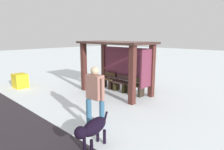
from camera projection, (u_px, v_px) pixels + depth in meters
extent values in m
plane|color=white|center=(116.00, 93.00, 8.49)|extent=(60.00, 60.00, 0.00)
cube|color=#46221D|center=(84.00, 67.00, 8.76)|extent=(0.20, 0.20, 2.11)
cube|color=#46221D|center=(132.00, 76.00, 6.90)|extent=(0.20, 0.20, 2.11)
cube|color=#46221D|center=(104.00, 64.00, 9.65)|extent=(0.20, 0.20, 2.11)
cube|color=#46221D|center=(152.00, 71.00, 7.80)|extent=(0.20, 0.20, 2.11)
cube|color=#35211D|center=(116.00, 43.00, 8.06)|extent=(3.18, 1.70, 0.09)
cube|color=#62273A|center=(125.00, 64.00, 8.69)|extent=(2.54, 0.08, 1.47)
cube|color=#46221D|center=(125.00, 81.00, 8.84)|extent=(2.54, 0.06, 0.08)
cube|color=#62273A|center=(146.00, 69.00, 7.48)|extent=(0.08, 0.69, 1.47)
cube|color=#452F1F|center=(108.00, 79.00, 9.19)|extent=(0.73, 0.38, 0.03)
cube|color=#452F1F|center=(110.00, 74.00, 9.27)|extent=(0.69, 0.04, 0.20)
cube|color=black|center=(112.00, 85.00, 9.06)|extent=(0.12, 0.32, 0.43)
cube|color=black|center=(104.00, 83.00, 9.42)|extent=(0.12, 0.32, 0.43)
cube|color=#442E2C|center=(121.00, 82.00, 8.64)|extent=(0.73, 0.42, 0.05)
cube|color=#442E2C|center=(124.00, 77.00, 8.73)|extent=(0.69, 0.04, 0.20)
cube|color=black|center=(125.00, 88.00, 8.50)|extent=(0.12, 0.36, 0.39)
cube|color=black|center=(116.00, 86.00, 8.86)|extent=(0.12, 0.36, 0.39)
cube|color=#433B25|center=(136.00, 86.00, 8.07)|extent=(0.73, 0.37, 0.03)
cube|color=#433B25|center=(138.00, 80.00, 8.15)|extent=(0.69, 0.04, 0.20)
cube|color=#2C241C|center=(141.00, 92.00, 7.94)|extent=(0.12, 0.31, 0.40)
cube|color=#2C241C|center=(131.00, 89.00, 8.30)|extent=(0.12, 0.31, 0.40)
cube|color=#916256|center=(95.00, 87.00, 5.12)|extent=(0.45, 0.29, 0.64)
sphere|color=tan|center=(95.00, 71.00, 5.03)|extent=(0.22, 0.22, 0.22)
cylinder|color=#2C5674|center=(89.00, 114.00, 5.21)|extent=(0.15, 0.15, 0.81)
cylinder|color=#2C5674|center=(102.00, 112.00, 5.32)|extent=(0.15, 0.15, 0.81)
cylinder|color=#916256|center=(88.00, 86.00, 5.29)|extent=(0.10, 0.10, 0.57)
cylinder|color=#916256|center=(103.00, 90.00, 4.96)|extent=(0.10, 0.10, 0.57)
ellipsoid|color=black|center=(95.00, 126.00, 4.25)|extent=(0.48, 0.83, 0.34)
sphere|color=black|center=(80.00, 133.00, 3.84)|extent=(0.26, 0.26, 0.26)
cylinder|color=black|center=(106.00, 117.00, 4.63)|extent=(0.09, 0.17, 0.25)
cylinder|color=black|center=(84.00, 145.00, 4.16)|extent=(0.07, 0.07, 0.34)
cylinder|color=black|center=(92.00, 147.00, 4.06)|extent=(0.07, 0.07, 0.34)
cylinder|color=black|center=(98.00, 135.00, 4.58)|extent=(0.07, 0.07, 0.34)
cylinder|color=black|center=(104.00, 137.00, 4.49)|extent=(0.07, 0.07, 0.34)
cube|color=yellow|center=(20.00, 81.00, 9.34)|extent=(0.71, 0.57, 0.66)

